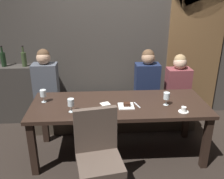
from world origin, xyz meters
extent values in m
plane|color=black|center=(0.00, 0.00, 0.00)|extent=(9.00, 9.00, 0.00)
cube|color=#423D38|center=(0.00, 1.22, 1.50)|extent=(6.00, 0.12, 3.00)
cube|color=brown|center=(1.35, 1.15, 1.05)|extent=(0.90, 0.05, 2.10)
cube|color=#38342F|center=(-1.55, 1.04, 0.47)|extent=(1.10, 0.28, 0.95)
cube|color=black|center=(-1.03, -0.35, 0.35)|extent=(0.08, 0.08, 0.69)
cube|color=black|center=(1.03, -0.35, 0.35)|extent=(0.08, 0.08, 0.69)
cube|color=black|center=(-1.03, 0.35, 0.35)|extent=(0.08, 0.08, 0.69)
cube|color=black|center=(1.03, 0.35, 0.35)|extent=(0.08, 0.08, 0.69)
cube|color=#302119|center=(0.00, 0.00, 0.72)|extent=(2.20, 0.84, 0.04)
cube|color=#40352A|center=(0.00, 0.70, 0.17)|extent=(2.50, 0.40, 0.35)
cube|color=brown|center=(0.00, 0.70, 0.40)|extent=(2.50, 0.44, 0.10)
cylinder|color=#302119|center=(-0.44, -0.62, 0.21)|extent=(0.04, 0.04, 0.42)
cylinder|color=#302119|center=(-0.08, -0.62, 0.21)|extent=(0.04, 0.04, 0.42)
cube|color=brown|center=(-0.26, -0.80, 0.46)|extent=(0.51, 0.51, 0.08)
cube|color=brown|center=(-0.29, -0.61, 0.74)|extent=(0.44, 0.14, 0.48)
cube|color=#4C515B|center=(-1.04, 0.72, 0.76)|extent=(0.36, 0.24, 0.61)
sphere|color=tan|center=(-1.04, 0.72, 1.16)|extent=(0.20, 0.20, 0.20)
sphere|color=brown|center=(-1.04, 0.73, 1.19)|extent=(0.18, 0.18, 0.18)
cube|color=#192342|center=(0.49, 0.71, 0.75)|extent=(0.36, 0.24, 0.59)
sphere|color=tan|center=(0.49, 0.71, 1.13)|extent=(0.20, 0.20, 0.20)
sphere|color=brown|center=(0.49, 0.72, 1.17)|extent=(0.18, 0.18, 0.18)
cube|color=brown|center=(0.98, 0.72, 0.70)|extent=(0.36, 0.24, 0.51)
sphere|color=#DBB293|center=(0.98, 0.72, 1.05)|extent=(0.20, 0.20, 0.20)
sphere|color=#9E7F56|center=(0.98, 0.73, 1.09)|extent=(0.18, 0.18, 0.18)
cylinder|color=black|center=(-1.72, 1.03, 1.06)|extent=(0.08, 0.08, 0.22)
cylinder|color=black|center=(-1.72, 1.03, 1.21)|extent=(0.03, 0.03, 0.09)
cylinder|color=black|center=(-1.72, 1.03, 1.27)|extent=(0.03, 0.03, 0.02)
cylinder|color=#384728|center=(-1.40, 1.02, 1.06)|extent=(0.08, 0.08, 0.22)
cylinder|color=#384728|center=(-1.40, 1.02, 1.21)|extent=(0.03, 0.03, 0.09)
cylinder|color=black|center=(-1.40, 1.02, 1.27)|extent=(0.03, 0.03, 0.02)
cylinder|color=silver|center=(0.58, -0.08, 0.74)|extent=(0.06, 0.06, 0.00)
cylinder|color=silver|center=(0.58, -0.08, 0.78)|extent=(0.01, 0.01, 0.07)
cylinder|color=silver|center=(0.58, -0.08, 0.86)|extent=(0.08, 0.08, 0.08)
cylinder|color=silver|center=(-0.58, -0.20, 0.74)|extent=(0.06, 0.06, 0.00)
cylinder|color=silver|center=(-0.58, -0.20, 0.78)|extent=(0.01, 0.01, 0.07)
cylinder|color=silver|center=(-0.58, -0.20, 0.86)|extent=(0.08, 0.08, 0.08)
cylinder|color=maroon|center=(-0.58, -0.20, 0.85)|extent=(0.07, 0.07, 0.05)
cylinder|color=silver|center=(-0.95, 0.10, 0.74)|extent=(0.06, 0.06, 0.00)
cylinder|color=silver|center=(-0.95, 0.10, 0.78)|extent=(0.01, 0.01, 0.07)
cylinder|color=silver|center=(-0.95, 0.10, 0.86)|extent=(0.08, 0.08, 0.08)
cylinder|color=maroon|center=(-0.95, 0.10, 0.83)|extent=(0.07, 0.07, 0.02)
cylinder|color=white|center=(0.73, -0.28, 0.74)|extent=(0.12, 0.12, 0.01)
cylinder|color=white|center=(0.73, -0.28, 0.78)|extent=(0.06, 0.06, 0.06)
cylinder|color=brown|center=(0.73, -0.28, 0.80)|extent=(0.05, 0.05, 0.01)
cube|color=white|center=(0.08, -0.09, 0.74)|extent=(0.19, 0.19, 0.01)
cube|color=#381E14|center=(0.09, -0.09, 0.77)|extent=(0.08, 0.06, 0.04)
cube|color=silver|center=(0.22, -0.07, 0.74)|extent=(0.07, 0.17, 0.01)
cube|color=silver|center=(-0.17, -0.01, 0.74)|extent=(0.14, 0.13, 0.01)
camera|label=1|loc=(-0.26, -2.80, 2.06)|focal=39.65mm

